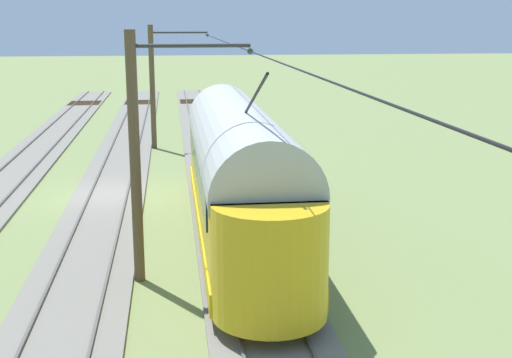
# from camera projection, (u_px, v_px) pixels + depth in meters

# --- Properties ---
(ground_plane) EXTENTS (220.00, 220.00, 0.00)m
(ground_plane) POSITION_uv_depth(u_px,v_px,m) (109.00, 197.00, 26.39)
(ground_plane) COLOR olive
(track_streetcar_siding) EXTENTS (2.80, 80.00, 0.18)m
(track_streetcar_siding) POSITION_uv_depth(u_px,v_px,m) (224.00, 190.00, 27.24)
(track_streetcar_siding) COLOR slate
(track_streetcar_siding) RESTS_ON ground
(track_adjacent_siding) EXTENTS (2.80, 80.00, 0.18)m
(track_adjacent_siding) POSITION_uv_depth(u_px,v_px,m) (110.00, 193.00, 26.68)
(track_adjacent_siding) COLOR slate
(track_adjacent_siding) RESTS_ON ground
(vintage_streetcar) EXTENTS (2.65, 15.75, 5.53)m
(vintage_streetcar) POSITION_uv_depth(u_px,v_px,m) (239.00, 170.00, 20.75)
(vintage_streetcar) COLOR gold
(vintage_streetcar) RESTS_ON ground
(catenary_pole_foreground) EXTENTS (3.20, 0.28, 6.55)m
(catenary_pole_foreground) POSITION_uv_depth(u_px,v_px,m) (154.00, 84.00, 35.65)
(catenary_pole_foreground) COLOR brown
(catenary_pole_foreground) RESTS_ON ground
(catenary_pole_mid_near) EXTENTS (3.20, 0.28, 6.55)m
(catenary_pole_mid_near) POSITION_uv_depth(u_px,v_px,m) (139.00, 153.00, 17.13)
(catenary_pole_mid_near) COLOR brown
(catenary_pole_mid_near) RESTS_ON ground
(overhead_wire_run) EXTENTS (3.00, 42.36, 0.18)m
(overhead_wire_run) POSITION_uv_depth(u_px,v_px,m) (244.00, 50.00, 17.69)
(overhead_wire_run) COLOR black
(overhead_wire_run) RESTS_ON ground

